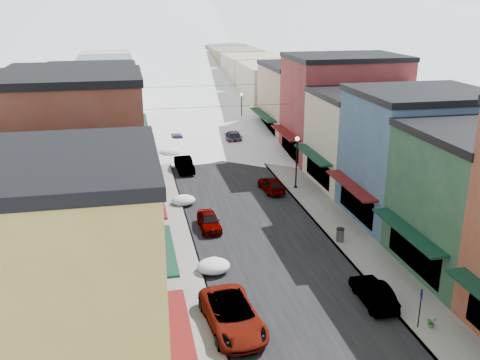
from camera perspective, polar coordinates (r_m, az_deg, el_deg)
name	(u,v)px	position (r m, az deg, el deg)	size (l,w,h in m)	color
road	(193,124)	(78.40, -5.00, 6.00)	(10.00, 160.00, 0.01)	black
sidewalk_left	(147,125)	(77.89, -9.85, 5.77)	(3.20, 160.00, 0.15)	gray
sidewalk_right	(238,121)	(79.42, -0.25, 6.29)	(3.20, 160.00, 0.15)	gray
curb_left	(158,125)	(77.96, -8.71, 5.84)	(0.10, 160.00, 0.15)	slate
curb_right	(227,122)	(79.12, -1.35, 6.24)	(0.10, 160.00, 0.15)	slate
bldg_l_yellow	(36,296)	(23.29, -20.96, -11.49)	(11.30, 8.70, 11.50)	gold
bldg_l_cream	(61,233)	(31.27, -18.57, -5.40)	(11.30, 8.20, 9.50)	#B2AC8F
bldg_l_brick_near	(63,166)	(38.32, -18.34, 1.40)	(12.30, 8.20, 12.50)	maroon
bldg_l_grayblue	(82,157)	(46.87, -16.52, 2.39)	(11.30, 9.20, 9.00)	gray
bldg_l_brick_far	(77,123)	(55.44, -17.03, 5.84)	(13.30, 9.20, 11.00)	brown
bldg_l_tan	(93,109)	(65.24, -15.45, 7.34)	(11.30, 11.20, 10.00)	#9D8667
bldg_r_blue	(418,156)	(44.74, 18.46, 2.44)	(11.30, 9.20, 10.50)	#345677
bldg_r_cream	(373,138)	(52.81, 14.05, 4.37)	(12.30, 9.20, 9.00)	beige
bldg_r_brick_far	(343,107)	(60.76, 10.93, 7.61)	(13.30, 9.20, 11.50)	maroon
bldg_r_tan	(305,101)	(69.78, 6.97, 8.36)	(11.30, 11.20, 9.50)	tan
distant_blocks	(177,76)	(100.26, -6.73, 11.01)	(34.00, 55.00, 8.00)	gray
mountain_ridge	(101,6)	(293.38, -14.62, 17.47)	(670.00, 340.00, 34.00)	silver
overhead_cables	(205,95)	(65.04, -3.77, 9.00)	(16.40, 15.04, 0.04)	black
car_white_suv	(233,315)	(29.78, -0.80, -14.23)	(2.71, 5.87, 1.63)	white
car_silver_sedan	(209,221)	(41.85, -3.32, -4.37)	(1.56, 3.89, 1.32)	#ACAFB5
car_dark_hatch	(184,165)	(56.08, -5.96, 1.65)	(1.56, 4.47, 1.47)	black
car_silver_wagon	(177,141)	(66.04, -6.71, 4.19)	(1.99, 4.90, 1.42)	#98999F
car_green_sedan	(373,293)	(32.99, 14.04, -11.57)	(1.45, 4.17, 1.37)	black
car_gray_suv	(271,184)	(49.92, 3.35, -0.47)	(1.64, 4.08, 1.39)	#94979D
car_black_sedan	(233,137)	(67.11, -0.75, 4.61)	(2.18, 5.36, 1.56)	black
car_lane_silver	(178,120)	(77.71, -6.60, 6.35)	(1.62, 4.03, 1.37)	#93969A
car_lane_white	(190,104)	(90.48, -5.37, 8.11)	(2.27, 4.91, 1.37)	silver
parking_sign	(420,305)	(30.83, 18.68, -12.53)	(0.08, 0.32, 2.35)	black
trash_can	(340,235)	(40.03, 10.63, -5.77)	(0.60, 0.60, 1.02)	#4F5154
streetlamp_near	(297,156)	(50.03, 6.07, 2.59)	(0.41, 0.41, 4.95)	black
streetlamp_far	(242,106)	(73.89, 0.16, 7.88)	(0.41, 0.41, 4.95)	black
planter_near	(431,322)	(31.63, 19.73, -14.10)	(0.53, 0.46, 0.59)	#3C7434
snow_pile_near	(214,266)	(35.55, -2.84, -9.12)	(2.19, 2.55, 0.93)	white
snow_pile_mid	(184,200)	(47.00, -6.03, -2.14)	(2.07, 2.47, 0.87)	white
snow_pile_far	(170,152)	(61.66, -7.45, 2.95)	(2.58, 2.79, 1.09)	white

